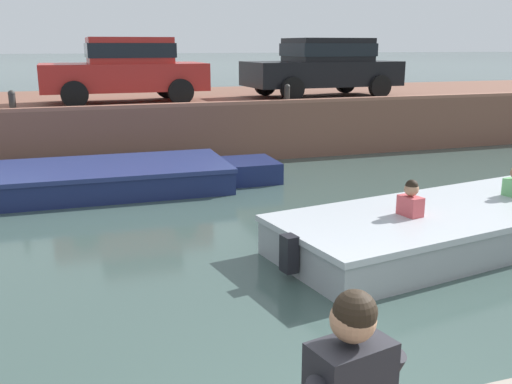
{
  "coord_description": "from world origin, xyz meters",
  "views": [
    {
      "loc": [
        -1.95,
        -2.4,
        2.71
      ],
      "look_at": [
        0.07,
        3.65,
        1.07
      ],
      "focal_mm": 40.0,
      "sensor_mm": 36.0,
      "label": 1
    }
  ],
  "objects_px": {
    "boat_moored_central_navy": "(92,179)",
    "motorboat_passing": "(485,219)",
    "car_left_inner_red": "(126,67)",
    "car_centre_black": "(324,65)",
    "mooring_bollard_mid": "(12,100)",
    "mooring_bollard_east": "(287,93)"
  },
  "relations": [
    {
      "from": "car_centre_black",
      "to": "mooring_bollard_mid",
      "type": "distance_m",
      "value": 7.84
    },
    {
      "from": "motorboat_passing",
      "to": "boat_moored_central_navy",
      "type": "bearing_deg",
      "value": 139.07
    },
    {
      "from": "motorboat_passing",
      "to": "car_left_inner_red",
      "type": "xyz_separation_m",
      "value": [
        -4.19,
        7.83,
        1.93
      ]
    },
    {
      "from": "mooring_bollard_east",
      "to": "mooring_bollard_mid",
      "type": "bearing_deg",
      "value": 180.0
    },
    {
      "from": "car_left_inner_red",
      "to": "car_centre_black",
      "type": "relative_size",
      "value": 0.93
    },
    {
      "from": "mooring_bollard_east",
      "to": "motorboat_passing",
      "type": "bearing_deg",
      "value": -85.81
    },
    {
      "from": "car_centre_black",
      "to": "car_left_inner_red",
      "type": "bearing_deg",
      "value": -179.97
    },
    {
      "from": "boat_moored_central_navy",
      "to": "motorboat_passing",
      "type": "bearing_deg",
      "value": -40.93
    },
    {
      "from": "boat_moored_central_navy",
      "to": "mooring_bollard_mid",
      "type": "xyz_separation_m",
      "value": [
        -1.42,
        2.07,
        1.35
      ]
    },
    {
      "from": "mooring_bollard_mid",
      "to": "motorboat_passing",
      "type": "bearing_deg",
      "value": -44.76
    },
    {
      "from": "boat_moored_central_navy",
      "to": "car_centre_black",
      "type": "bearing_deg",
      "value": 27.37
    },
    {
      "from": "car_left_inner_red",
      "to": "mooring_bollard_mid",
      "type": "xyz_separation_m",
      "value": [
        -2.51,
        -1.19,
        -0.61
      ]
    },
    {
      "from": "car_left_inner_red",
      "to": "mooring_bollard_mid",
      "type": "height_order",
      "value": "car_left_inner_red"
    },
    {
      "from": "motorboat_passing",
      "to": "car_left_inner_red",
      "type": "relative_size",
      "value": 1.87
    },
    {
      "from": "motorboat_passing",
      "to": "car_centre_black",
      "type": "bearing_deg",
      "value": 82.51
    },
    {
      "from": "boat_moored_central_navy",
      "to": "motorboat_passing",
      "type": "distance_m",
      "value": 6.98
    },
    {
      "from": "motorboat_passing",
      "to": "car_left_inner_red",
      "type": "height_order",
      "value": "car_left_inner_red"
    },
    {
      "from": "motorboat_passing",
      "to": "car_centre_black",
      "type": "relative_size",
      "value": 1.74
    },
    {
      "from": "motorboat_passing",
      "to": "mooring_bollard_east",
      "type": "distance_m",
      "value": 6.79
    },
    {
      "from": "car_left_inner_red",
      "to": "mooring_bollard_mid",
      "type": "relative_size",
      "value": 8.67
    },
    {
      "from": "motorboat_passing",
      "to": "car_centre_black",
      "type": "height_order",
      "value": "car_centre_black"
    },
    {
      "from": "car_centre_black",
      "to": "mooring_bollard_east",
      "type": "bearing_deg",
      "value": -141.78
    }
  ]
}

